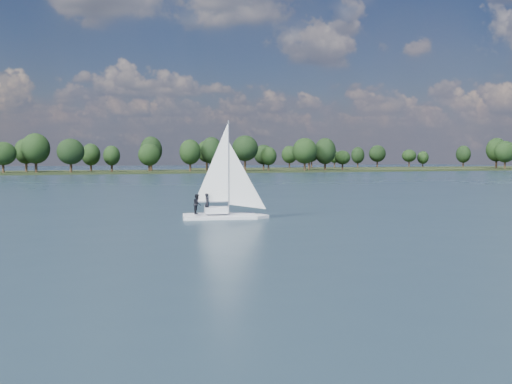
# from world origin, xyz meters

# --- Properties ---
(ground) EXTENTS (700.00, 700.00, 0.00)m
(ground) POSITION_xyz_m (0.00, 100.00, 0.00)
(ground) COLOR #233342
(ground) RESTS_ON ground
(far_shore) EXTENTS (660.00, 40.00, 1.50)m
(far_shore) POSITION_xyz_m (0.00, 212.00, 0.00)
(far_shore) COLOR black
(far_shore) RESTS_ON ground
(far_shore_back) EXTENTS (220.00, 30.00, 1.40)m
(far_shore_back) POSITION_xyz_m (160.00, 260.00, 0.00)
(far_shore_back) COLOR black
(far_shore_back) RESTS_ON ground
(sailboat) EXTENTS (7.46, 3.46, 9.47)m
(sailboat) POSITION_xyz_m (-12.03, 32.81, 2.64)
(sailboat) COLOR white
(sailboat) RESTS_ON ground
(treeline) EXTENTS (562.23, 73.81, 18.73)m
(treeline) POSITION_xyz_m (-8.48, 208.20, 8.09)
(treeline) COLOR black
(treeline) RESTS_ON ground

